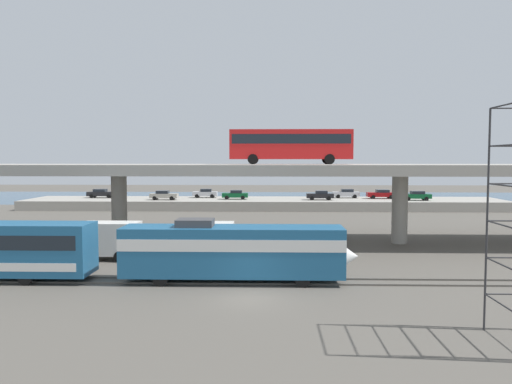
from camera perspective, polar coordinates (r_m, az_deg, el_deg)
ground_plane at (r=30.53m, az=-0.72°, el=-11.75°), size 260.00×260.00×0.00m
rail_strip_near at (r=33.63m, az=-0.48°, el=-10.19°), size 110.00×0.12×0.12m
rail_strip_far at (r=35.14m, az=-0.38°, el=-9.58°), size 110.00×0.12×0.12m
train_locomotive at (r=33.98m, az=-1.39°, el=-6.37°), size 15.52×3.04×4.18m
highway_overpass at (r=49.44m, az=0.26°, el=2.28°), size 96.00×11.09×7.60m
transit_bus_on_overpass at (r=51.11m, az=3.86°, el=5.41°), size 12.00×2.68×3.40m
service_truck_west at (r=43.41m, az=-16.96°, el=-5.07°), size 6.80×2.46×3.04m
service_truck_east at (r=41.38m, az=-4.52°, el=-5.34°), size 6.80×2.46×3.04m
pier_parking_lot at (r=84.74m, az=0.87°, el=-1.29°), size 77.77×11.79×1.52m
parked_car_0 at (r=87.96m, az=-5.66°, el=-0.12°), size 4.15×1.90×1.50m
parked_car_1 at (r=83.27m, az=7.15°, el=-0.35°), size 4.31×1.86×1.50m
parked_car_2 at (r=84.06m, az=-10.22°, el=-0.34°), size 4.44×1.86×1.50m
parked_car_3 at (r=91.09m, az=-16.82°, el=-0.13°), size 4.69×1.86×1.50m
parked_car_4 at (r=85.61m, az=17.38°, el=-0.38°), size 4.60×1.87×1.50m
parked_car_5 at (r=84.12m, az=-2.31°, el=-0.28°), size 4.22×1.90×1.50m
parked_car_6 at (r=88.22m, az=9.99°, el=-0.15°), size 4.49×1.82×1.50m
parked_car_7 at (r=87.92m, az=13.75°, el=-0.21°), size 4.66×1.99×1.50m
harbor_water at (r=107.72m, az=1.05°, el=-0.63°), size 140.00×36.00×0.01m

